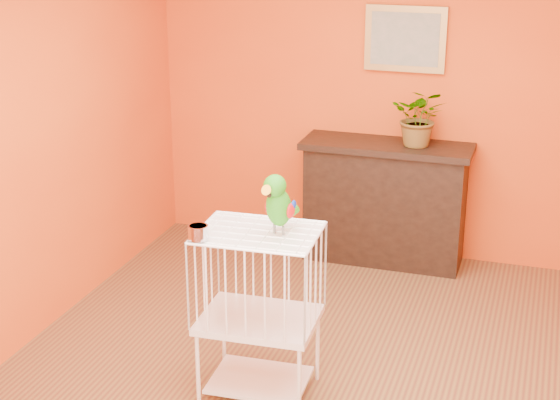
% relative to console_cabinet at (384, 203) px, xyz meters
% --- Properties ---
extents(ground, '(4.50, 4.50, 0.00)m').
position_rel_console_cabinet_xyz_m(ground, '(0.07, -2.02, -0.49)').
color(ground, brown).
rests_on(ground, ground).
extents(room_shell, '(4.50, 4.50, 4.50)m').
position_rel_console_cabinet_xyz_m(room_shell, '(0.07, -2.02, 1.09)').
color(room_shell, '#D84F14').
rests_on(room_shell, ground).
extents(console_cabinet, '(1.31, 0.47, 0.97)m').
position_rel_console_cabinet_xyz_m(console_cabinet, '(0.00, 0.00, 0.00)').
color(console_cabinet, black).
rests_on(console_cabinet, ground).
extents(potted_plant, '(0.41, 0.45, 0.35)m').
position_rel_console_cabinet_xyz_m(potted_plant, '(0.24, 0.00, 0.66)').
color(potted_plant, '#26722D').
rests_on(potted_plant, console_cabinet).
extents(framed_picture, '(0.62, 0.04, 0.50)m').
position_rel_console_cabinet_xyz_m(framed_picture, '(0.07, 0.20, 1.26)').
color(framed_picture, '#A17839').
rests_on(framed_picture, room_shell).
extents(birdcage, '(0.68, 0.54, 1.02)m').
position_rel_console_cabinet_xyz_m(birdcage, '(-0.29, -2.16, 0.04)').
color(birdcage, white).
rests_on(birdcage, ground).
extents(feed_cup, '(0.11, 0.11, 0.08)m').
position_rel_console_cabinet_xyz_m(feed_cup, '(-0.55, -2.38, 0.58)').
color(feed_cup, silver).
rests_on(feed_cup, birdcage).
extents(parrot, '(0.18, 0.32, 0.35)m').
position_rel_console_cabinet_xyz_m(parrot, '(-0.17, -2.15, 0.71)').
color(parrot, '#59544C').
rests_on(parrot, birdcage).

